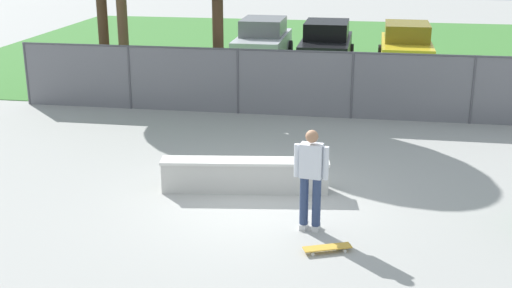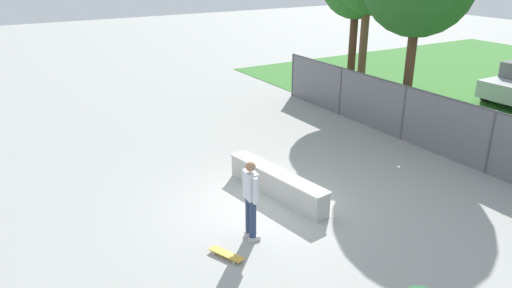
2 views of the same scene
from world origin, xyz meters
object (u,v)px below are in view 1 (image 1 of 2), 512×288
object	(u,v)px
skateboard	(327,248)
car_yellow	(406,46)
skateboarder	(311,176)
car_silver	(263,40)
concrete_ledge	(245,175)
car_black	(326,43)

from	to	relation	value
skateboard	car_yellow	distance (m)	15.74
skateboarder	car_silver	size ratio (longest dim) A/B	0.43
skateboard	car_silver	xyz separation A→B (m)	(-3.60, 16.06, 0.77)
concrete_ledge	car_black	size ratio (longest dim) A/B	0.80
skateboarder	skateboard	bearing A→B (deg)	-65.62
skateboard	car_silver	size ratio (longest dim) A/B	0.19
skateboarder	car_yellow	bearing A→B (deg)	81.36
concrete_ledge	car_black	bearing A→B (deg)	86.93
skateboarder	car_black	size ratio (longest dim) A/B	0.43
car_silver	car_black	world-z (taller)	same
skateboarder	car_black	distance (m)	14.84
car_black	car_yellow	xyz separation A→B (m)	(2.98, -0.01, 0.00)
concrete_ledge	skateboarder	xyz separation A→B (m)	(1.44, -1.61, 0.68)
skateboard	car_silver	distance (m)	16.48
skateboarder	car_yellow	size ratio (longest dim) A/B	0.43
skateboard	car_silver	bearing A→B (deg)	102.64
car_silver	car_yellow	xyz separation A→B (m)	(5.49, -0.46, 0.00)
skateboarder	car_black	xyz separation A→B (m)	(-0.73, 14.82, -0.17)
skateboard	car_yellow	size ratio (longest dim) A/B	0.19
car_black	car_silver	bearing A→B (deg)	169.92
skateboarder	car_yellow	xyz separation A→B (m)	(2.25, 14.81, -0.17)
car_silver	car_yellow	size ratio (longest dim) A/B	1.00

